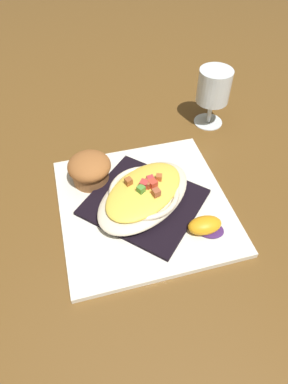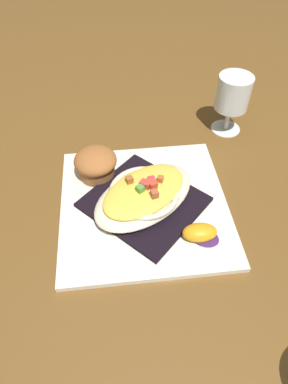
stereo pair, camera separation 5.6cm
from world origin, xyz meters
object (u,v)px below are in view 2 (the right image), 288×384
(orange_garnish, at_px, (201,233))
(muffin, at_px, (96,163))
(gratin_dish, at_px, (144,194))
(square_plate, at_px, (144,205))
(stemmed_glass, at_px, (233,96))

(orange_garnish, bearing_deg, muffin, -34.07)
(gratin_dish, distance_m, muffin, 0.11)
(gratin_dish, height_order, muffin, same)
(square_plate, distance_m, gratin_dish, 0.03)
(gratin_dish, xyz_separation_m, orange_garnish, (-0.10, 0.06, -0.01))
(square_plate, relative_size, gratin_dish, 1.32)
(orange_garnish, relative_size, stemmed_glass, 0.54)
(gratin_dish, relative_size, stemmed_glass, 1.74)
(muffin, xyz_separation_m, stemmed_glass, (-0.26, -0.17, 0.04))
(muffin, bearing_deg, orange_garnish, 145.93)
(square_plate, height_order, stemmed_glass, stemmed_glass)
(square_plate, bearing_deg, muffin, -34.23)
(gratin_dish, relative_size, orange_garnish, 3.22)
(gratin_dish, height_order, orange_garnish, gratin_dish)
(stemmed_glass, bearing_deg, muffin, 33.91)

